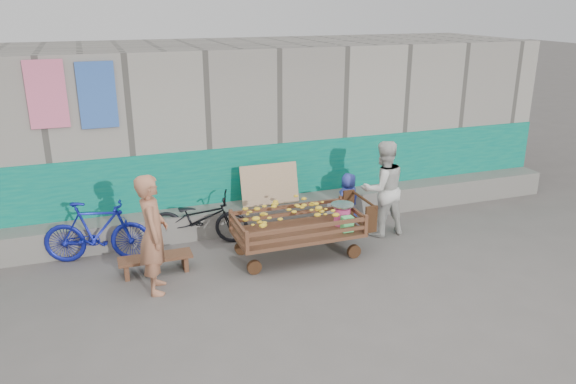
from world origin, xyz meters
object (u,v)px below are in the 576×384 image
object	(u,v)px
vendor_man	(153,234)
bicycle_dark	(199,218)
bicycle_blue	(97,232)
woman	(383,189)
banana_cart	(295,220)
child	(348,199)
bench	(156,261)

from	to	relation	value
vendor_man	bicycle_dark	xyz separation A→B (m)	(0.87, 1.38, -0.41)
bicycle_blue	woman	bearing A→B (deg)	-82.31
vendor_man	bicycle_blue	world-z (taller)	vendor_man
woman	bicycle_blue	bearing A→B (deg)	-8.67
banana_cart	vendor_man	world-z (taller)	vendor_man
bicycle_dark	bicycle_blue	xyz separation A→B (m)	(-1.57, -0.17, 0.06)
vendor_man	bicycle_dark	bearing A→B (deg)	-25.34
banana_cart	bicycle_dark	world-z (taller)	banana_cart
child	bicycle_blue	size ratio (longest dim) A/B	0.58
banana_cart	vendor_man	distance (m)	2.18
bench	vendor_man	world-z (taller)	vendor_man
woman	child	world-z (taller)	woman
banana_cart	bench	distance (m)	2.14
bench	woman	world-z (taller)	woman
woman	bicycle_dark	xyz separation A→B (m)	(-2.94, 0.69, -0.39)
bench	child	distance (m)	3.53
bench	bicycle_blue	bearing A→B (deg)	137.57
child	bicycle_dark	bearing A→B (deg)	-17.86
woman	child	bearing A→B (deg)	-63.51
vendor_man	woman	size ratio (longest dim) A/B	1.02
vendor_man	bicycle_dark	world-z (taller)	vendor_man
bench	bicycle_blue	xyz separation A→B (m)	(-0.75, 0.68, 0.29)
child	bicycle_dark	size ratio (longest dim) A/B	0.59
bench	bicycle_dark	distance (m)	1.21
bench	bicycle_blue	distance (m)	1.05
bench	bicycle_blue	size ratio (longest dim) A/B	0.66
vendor_man	bench	bearing A→B (deg)	1.38
bench	child	xyz separation A→B (m)	(3.43, 0.77, 0.27)
bench	woman	size ratio (longest dim) A/B	0.65
bench	bicycle_dark	xyz separation A→B (m)	(0.82, 0.86, 0.22)
banana_cart	bench	bearing A→B (deg)	175.19
bench	vendor_man	bearing A→B (deg)	-95.51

